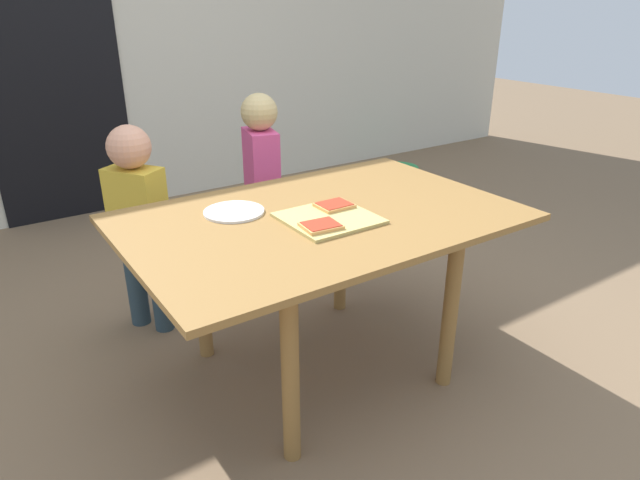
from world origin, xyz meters
name	(u,v)px	position (x,y,z in m)	size (l,w,h in m)	color
ground_plane	(321,367)	(0.00, 0.00, 0.00)	(16.00, 16.00, 0.00)	brown
house_door	(51,73)	(-0.45, 2.51, 1.00)	(0.90, 0.02, 2.00)	black
dining_table	(321,235)	(0.00, 0.00, 0.62)	(1.47, 0.97, 0.70)	olive
cutting_board	(329,218)	(-0.01, -0.06, 0.71)	(0.32, 0.31, 0.01)	tan
pizza_slice_far_right	(334,205)	(0.07, 0.01, 0.72)	(0.13, 0.11, 0.01)	#DF9D54
pizza_slice_near_left	(321,226)	(-0.09, -0.13, 0.72)	(0.14, 0.12, 0.01)	#DF9D54
plate_white_left	(234,212)	(-0.27, 0.20, 0.71)	(0.23, 0.23, 0.01)	white
child_left	(138,215)	(-0.48, 0.73, 0.57)	(0.25, 0.28, 0.97)	#2A3E48
child_right	(262,176)	(0.21, 0.85, 0.61)	(0.19, 0.27, 1.03)	#4B495E
garden_hose_coil	(398,168)	(2.25, 2.06, 0.02)	(0.36, 0.36, 0.03)	green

